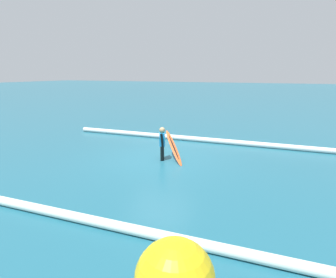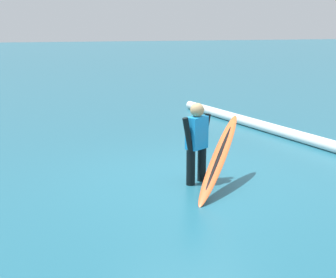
# 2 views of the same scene
# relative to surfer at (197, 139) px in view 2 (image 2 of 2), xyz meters

# --- Properties ---
(ground_plane) EXTENTS (179.22, 179.22, 0.00)m
(ground_plane) POSITION_rel_surfer_xyz_m (0.18, -0.10, -0.71)
(ground_plane) COLOR #206176
(surfer) EXTENTS (0.32, 0.58, 1.29)m
(surfer) POSITION_rel_surfer_xyz_m (0.00, 0.00, 0.00)
(surfer) COLOR black
(surfer) RESTS_ON ground_plane
(surfboard) EXTENTS (1.35, 1.42, 1.04)m
(surfboard) POSITION_rel_surfer_xyz_m (-0.40, -0.18, -0.21)
(surfboard) COLOR #E55926
(surfboard) RESTS_ON ground_plane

